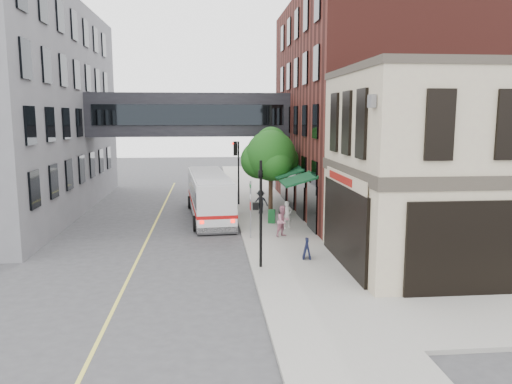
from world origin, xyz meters
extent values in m
plane|color=#38383A|center=(0.00, 0.00, 0.00)|extent=(120.00, 120.00, 0.00)
cube|color=gray|center=(2.00, 14.00, 0.07)|extent=(4.00, 60.00, 0.15)
cube|color=#C1B893|center=(9.00, 2.00, 4.08)|extent=(10.00, 8.00, 8.15)
cube|color=#38332B|center=(9.00, 2.00, 4.15)|extent=(10.12, 8.12, 0.50)
cube|color=#38332B|center=(9.00, 2.00, 8.30)|extent=(10.12, 8.12, 0.30)
cube|color=black|center=(3.94, 2.00, 1.85)|extent=(0.14, 6.40, 3.40)
cube|color=black|center=(3.90, 2.00, 1.85)|extent=(0.04, 5.90, 3.00)
cube|color=maroon|center=(3.88, 2.60, 3.80)|extent=(0.03, 3.60, 0.32)
cube|color=#4D1D18|center=(10.00, 15.00, 7.00)|extent=(12.00, 18.00, 14.00)
cube|color=#0D3C21|center=(3.14, 13.75, 3.00)|extent=(1.80, 13.00, 0.40)
cube|color=black|center=(-3.00, 18.00, 6.50)|extent=(14.00, 3.00, 3.00)
cube|color=black|center=(-3.00, 16.45, 6.50)|extent=(13.00, 0.08, 1.40)
cube|color=black|center=(-3.00, 19.55, 6.50)|extent=(13.00, 0.08, 1.40)
cylinder|color=black|center=(0.40, 2.00, 2.40)|extent=(0.12, 0.12, 4.50)
cube|color=black|center=(0.18, 2.00, 2.75)|extent=(0.25, 0.22, 0.30)
imported|color=black|center=(0.40, 2.00, 4.25)|extent=(0.20, 0.16, 1.00)
cylinder|color=black|center=(0.40, 17.00, 2.40)|extent=(0.12, 0.12, 4.50)
cube|color=black|center=(0.18, 17.00, 2.75)|extent=(0.25, 0.22, 0.30)
cube|color=black|center=(0.18, 17.00, 4.15)|extent=(0.28, 0.28, 1.00)
sphere|color=#FF0C05|center=(0.02, 17.00, 4.50)|extent=(0.18, 0.18, 0.18)
cylinder|color=gray|center=(0.40, 7.00, 1.65)|extent=(0.08, 0.08, 3.00)
cube|color=white|center=(0.38, 7.00, 2.35)|extent=(0.03, 0.75, 0.22)
cube|color=#0C591E|center=(0.38, 7.00, 2.90)|extent=(0.03, 0.70, 0.18)
cube|color=#B20C0C|center=(0.38, 7.00, 1.85)|extent=(0.03, 0.30, 0.40)
cylinder|color=#382619|center=(2.20, 13.00, 1.55)|extent=(0.28, 0.28, 2.80)
sphere|color=#1B5316|center=(2.20, 13.00, 3.95)|extent=(3.20, 3.20, 3.20)
sphere|color=#1B5316|center=(3.00, 13.50, 3.55)|extent=(2.20, 2.20, 2.20)
sphere|color=#1B5316|center=(1.50, 13.30, 3.65)|extent=(2.40, 2.40, 2.40)
sphere|color=#1B5316|center=(2.30, 13.60, 4.75)|extent=(2.00, 2.00, 2.00)
cube|color=#D8CC4C|center=(-5.00, 10.00, 0.01)|extent=(0.12, 40.00, 0.01)
cube|color=silver|center=(-1.70, 13.24, 1.46)|extent=(2.99, 10.29, 2.56)
cube|color=black|center=(-1.70, 13.24, 1.90)|extent=(3.03, 10.11, 0.93)
cube|color=#B20C0C|center=(-1.70, 13.24, 1.01)|extent=(3.05, 10.31, 0.19)
cylinder|color=black|center=(-2.51, 9.46, 0.44)|extent=(0.33, 0.90, 0.88)
cylinder|color=black|center=(-0.31, 9.63, 0.44)|extent=(0.33, 0.90, 0.88)
cylinder|color=black|center=(-3.06, 16.50, 0.44)|extent=(0.33, 0.90, 0.88)
cylinder|color=black|center=(-0.86, 16.67, 0.44)|extent=(0.33, 0.90, 0.88)
imported|color=silver|center=(2.65, 9.06, 0.92)|extent=(0.64, 0.51, 1.54)
imported|color=#C98299|center=(2.13, 7.18, 0.97)|extent=(1.01, 0.95, 1.64)
imported|color=black|center=(1.61, 13.50, 0.91)|extent=(1.12, 0.88, 1.52)
cube|color=#145725|center=(1.95, 10.53, 0.55)|extent=(0.47, 0.44, 0.80)
cube|color=black|center=(2.57, 3.00, 0.60)|extent=(0.41, 0.55, 0.90)
camera|label=1|loc=(-1.75, -18.20, 6.47)|focal=35.00mm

